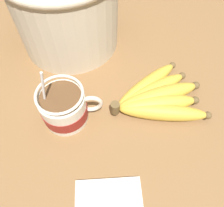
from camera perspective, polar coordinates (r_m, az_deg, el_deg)
The scene contains 5 objects.
table at distance 51.47cm, azimuth -1.31°, elevation -3.96°, with size 113.90×113.90×3.08cm.
coffee_mug at distance 47.53cm, azimuth -12.31°, elevation -1.04°, with size 13.31×9.92×15.57cm.
banana_bunch at distance 51.39cm, azimuth 11.49°, elevation 1.51°, with size 21.94×18.73×4.39cm.
woven_basket at distance 60.89cm, azimuth -11.89°, elevation 23.28°, with size 27.38×27.38×20.38cm.
napkin at distance 43.62cm, azimuth -0.80°, elevation -24.55°, with size 12.69×9.17×0.60cm.
Camera 1 is at (-1.48, -24.96, 46.53)cm, focal length 35.00 mm.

